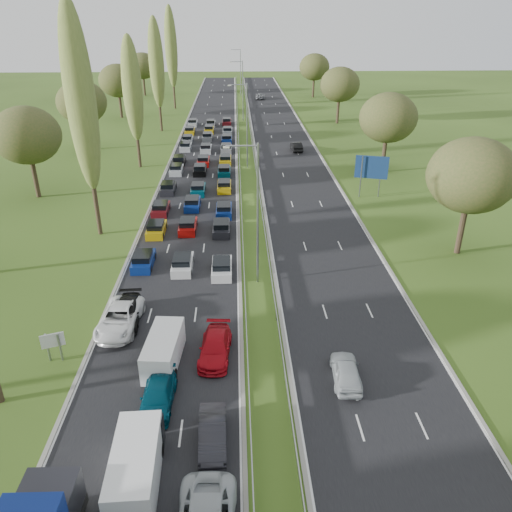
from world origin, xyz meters
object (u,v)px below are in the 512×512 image
object	(u,v)px
near_car_2	(120,318)
white_van_rear	(164,348)
direction_sign	(371,169)
near_car_3	(127,313)
white_van_front	(137,464)
info_sign	(53,343)

from	to	relation	value
near_car_2	white_van_rear	size ratio (longest dim) A/B	1.15
near_car_2	direction_sign	bearing A→B (deg)	51.02
white_van_rear	direction_sign	xyz separation A→B (m)	(21.54, 31.85, 2.53)
near_car_3	white_van_rear	distance (m)	5.94
white_van_front	white_van_rear	xyz separation A→B (m)	(0.16, 9.43, -0.09)
white_van_front	white_van_rear	distance (m)	9.43
near_car_3	direction_sign	size ratio (longest dim) A/B	0.96
near_car_3	info_sign	distance (m)	5.97
white_van_rear	direction_sign	size ratio (longest dim) A/B	0.97
near_car_2	direction_sign	distance (m)	37.70
near_car_2	white_van_front	distance (m)	13.91
white_van_front	info_sign	size ratio (longest dim) A/B	2.61
white_van_rear	near_car_2	bearing A→B (deg)	137.98
near_car_2	info_sign	world-z (taller)	info_sign
near_car_3	white_van_front	distance (m)	14.65
white_van_front	near_car_3	bearing A→B (deg)	100.92
info_sign	direction_sign	size ratio (longest dim) A/B	0.40
near_car_2	info_sign	size ratio (longest dim) A/B	2.75
near_car_3	direction_sign	xyz separation A→B (m)	(24.94, 26.99, 2.83)
near_car_3	white_van_rear	world-z (taller)	white_van_rear
white_van_rear	info_sign	world-z (taller)	info_sign
white_van_rear	direction_sign	distance (m)	38.53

